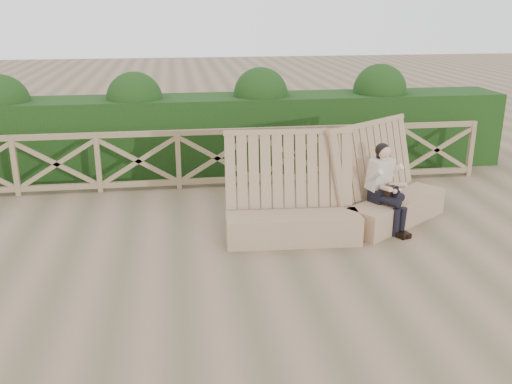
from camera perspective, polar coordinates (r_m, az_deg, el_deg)
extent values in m
plane|color=brown|center=(7.49, -1.70, -7.61)|extent=(60.00, 60.00, 0.00)
cube|color=#907452|center=(8.21, 3.74, -3.64)|extent=(1.94, 0.60, 0.41)
cube|color=#907452|center=(8.27, 3.53, 0.76)|extent=(1.93, 0.53, 1.53)
cube|color=#907452|center=(9.15, 13.84, -1.79)|extent=(1.86, 1.50, 0.41)
cube|color=#907452|center=(9.11, 12.71, 2.02)|extent=(1.82, 1.45, 1.53)
cube|color=black|center=(8.85, 12.38, -0.25)|extent=(0.41, 0.37, 0.21)
cube|color=beige|center=(8.78, 12.29, 1.79)|extent=(0.46, 0.41, 0.49)
sphere|color=tan|center=(8.66, 12.68, 3.96)|extent=(0.27, 0.27, 0.20)
sphere|color=black|center=(8.68, 12.52, 4.13)|extent=(0.29, 0.29, 0.21)
cylinder|color=black|center=(8.67, 12.96, -0.81)|extent=(0.33, 0.44, 0.14)
cylinder|color=black|center=(8.77, 13.54, -0.18)|extent=(0.33, 0.45, 0.15)
cylinder|color=black|center=(8.64, 13.81, -3.00)|extent=(0.15, 0.15, 0.41)
cylinder|color=black|center=(8.72, 14.38, -2.86)|extent=(0.15, 0.15, 0.41)
cube|color=black|center=(8.66, 14.15, -4.18)|extent=(0.18, 0.24, 0.07)
cube|color=black|center=(8.71, 14.64, -4.07)|extent=(0.18, 0.24, 0.07)
cube|color=black|center=(8.73, 13.32, 0.07)|extent=(0.28, 0.24, 0.16)
cube|color=black|center=(8.61, 14.02, 0.15)|extent=(0.10, 0.10, 0.11)
cube|color=#7B6347|center=(10.46, -3.99, 6.05)|extent=(10.10, 0.07, 0.10)
cube|color=#7B6347|center=(10.69, -3.88, 1.18)|extent=(10.10, 0.07, 0.10)
cube|color=black|center=(11.69, -4.42, 5.86)|extent=(12.00, 1.20, 1.50)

